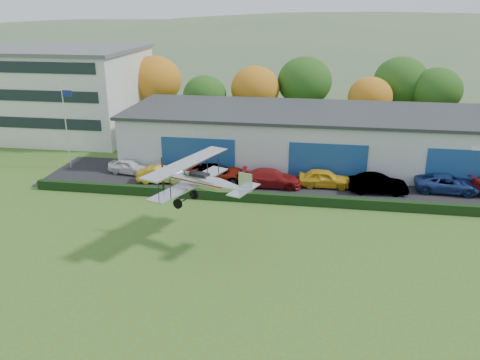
# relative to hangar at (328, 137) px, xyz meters

# --- Properties ---
(ground) EXTENTS (300.00, 300.00, 0.00)m
(ground) POSITION_rel_hangar_xyz_m (-5.00, -27.98, -2.66)
(ground) COLOR #415F1E
(ground) RESTS_ON ground
(apron) EXTENTS (48.00, 9.00, 0.05)m
(apron) POSITION_rel_hangar_xyz_m (-2.00, -6.98, -2.63)
(apron) COLOR black
(apron) RESTS_ON ground
(hedge) EXTENTS (46.00, 0.60, 0.80)m
(hedge) POSITION_rel_hangar_xyz_m (-2.00, -11.78, -2.26)
(hedge) COLOR black
(hedge) RESTS_ON ground
(hangar) EXTENTS (40.60, 12.60, 5.30)m
(hangar) POSITION_rel_hangar_xyz_m (0.00, 0.00, 0.00)
(hangar) COLOR #B2B7BC
(hangar) RESTS_ON ground
(office_block) EXTENTS (20.60, 15.60, 10.40)m
(office_block) POSITION_rel_hangar_xyz_m (-33.00, 7.02, 2.56)
(office_block) COLOR silver
(office_block) RESTS_ON ground
(flagpole) EXTENTS (1.05, 0.10, 8.00)m
(flagpole) POSITION_rel_hangar_xyz_m (-24.88, -5.98, 2.13)
(flagpole) COLOR silver
(flagpole) RESTS_ON ground
(tree_belt) EXTENTS (75.70, 13.22, 10.12)m
(tree_belt) POSITION_rel_hangar_xyz_m (-4.15, 12.64, 2.95)
(tree_belt) COLOR #3D2614
(tree_belt) RESTS_ON ground
(distant_hills) EXTENTS (430.00, 196.00, 56.00)m
(distant_hills) POSITION_rel_hangar_xyz_m (-9.38, 112.02, -15.70)
(distant_hills) COLOR #4C6642
(distant_hills) RESTS_ON ground
(car_0) EXTENTS (4.35, 2.42, 1.40)m
(car_0) POSITION_rel_hangar_xyz_m (-18.55, -6.80, -1.91)
(car_0) COLOR silver
(car_0) RESTS_ON apron
(car_1) EXTENTS (4.50, 2.08, 1.43)m
(car_1) POSITION_rel_hangar_xyz_m (-14.82, -8.58, -1.89)
(car_1) COLOR gold
(car_1) RESTS_ON apron
(car_2) EXTENTS (6.05, 3.16, 1.63)m
(car_2) POSITION_rel_hangar_xyz_m (-9.94, -7.82, -1.79)
(car_2) COLOR gray
(car_2) RESTS_ON apron
(car_3) EXTENTS (5.34, 2.22, 1.54)m
(car_3) POSITION_rel_hangar_xyz_m (-4.81, -8.09, -1.83)
(car_3) COLOR maroon
(car_3) RESTS_ON apron
(car_4) EXTENTS (4.65, 1.92, 1.57)m
(car_4) POSITION_rel_hangar_xyz_m (-0.20, -7.43, -1.82)
(car_4) COLOR gold
(car_4) RESTS_ON apron
(car_5) EXTENTS (4.95, 1.88, 1.61)m
(car_5) POSITION_rel_hangar_xyz_m (4.34, -8.19, -1.80)
(car_5) COLOR gray
(car_5) RESTS_ON apron
(car_6) EXTENTS (5.52, 2.81, 1.49)m
(car_6) POSITION_rel_hangar_xyz_m (10.23, -7.03, -1.86)
(car_6) COLOR navy
(car_6) RESTS_ON apron
(biplane) EXTENTS (7.09, 7.97, 3.02)m
(biplane) POSITION_rel_hangar_xyz_m (-8.45, -19.44, 1.86)
(biplane) COLOR silver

